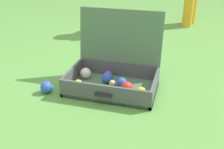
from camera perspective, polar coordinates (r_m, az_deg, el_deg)
ground_plane at (r=1.83m, az=0.76°, el=-4.62°), size 16.00×16.00×0.00m
open_suitcase at (r=1.90m, az=0.35°, el=0.59°), size 0.62×0.48×0.52m
stray_ball_on_grass at (r=1.90m, az=-13.89°, el=-2.67°), size 0.08×0.08×0.08m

